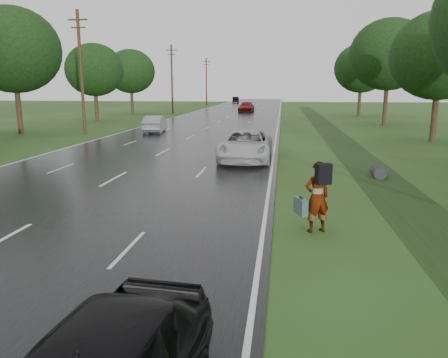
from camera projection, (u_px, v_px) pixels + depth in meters
The scene contains 19 objects.
road at pixel (225, 119), 54.88m from camera, with size 14.00×180.00×0.04m, color black.
edge_stripe_east at pixel (279, 119), 54.00m from camera, with size 0.12×180.00×0.01m, color silver.
edge_stripe_west at pixel (172, 118), 55.74m from camera, with size 0.12×180.00×0.01m, color silver.
center_line at pixel (225, 118), 54.87m from camera, with size 0.12×180.00×0.01m, color silver.
drainage_ditch at pixel (349, 149), 27.90m from camera, with size 2.20×120.00×0.56m.
utility_pole_mid at pixel (81, 71), 35.59m from camera, with size 1.60×0.26×10.00m.
utility_pole_far at pixel (172, 78), 64.68m from camera, with size 1.60×0.26×10.00m.
utility_pole_distant at pixel (206, 81), 93.78m from camera, with size 1.60×0.26×10.00m.
tree_east_c at pixel (440, 55), 30.90m from camera, with size 7.00×7.00×9.29m.
tree_east_d at pixel (389, 55), 44.32m from camera, with size 8.00×8.00×10.76m.
tree_east_f at pixel (361, 68), 58.10m from camera, with size 7.20×7.20×9.62m.
tree_west_c at pixel (13, 50), 35.98m from camera, with size 7.80×7.80×10.43m.
tree_west_d at pixel (94, 70), 49.68m from camera, with size 6.60×6.60×8.80m.
tree_west_f at pixel (131, 71), 63.27m from camera, with size 7.00×7.00×9.29m.
pedestrian at pixel (316, 196), 11.95m from camera, with size 1.06×0.82×1.99m.
white_pickup at pixel (246, 145), 23.61m from camera, with size 2.69×5.82×1.62m, color silver.
silver_sedan at pixel (155, 124), 38.14m from camera, with size 1.54×4.43×1.46m, color gray.
far_car_red at pixel (246, 107), 68.26m from camera, with size 2.18×5.37×1.56m, color maroon.
far_car_dark at pixel (235, 100), 109.24m from camera, with size 1.56×4.47×1.47m, color black.
Camera 1 is at (7.19, -9.79, 3.97)m, focal length 35.00 mm.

